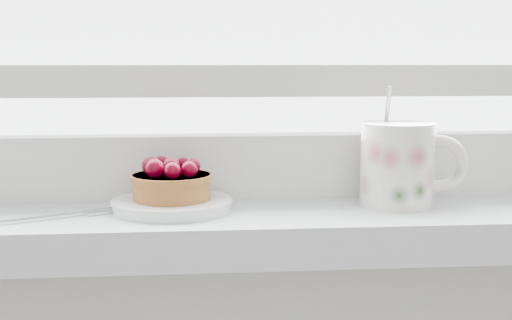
{
  "coord_description": "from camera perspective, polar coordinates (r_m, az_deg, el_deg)",
  "views": [
    {
      "loc": [
        -0.06,
        1.17,
        1.09
      ],
      "look_at": [
        0.0,
        1.88,
        0.99
      ],
      "focal_mm": 50.0,
      "sensor_mm": 36.0,
      "label": 1
    }
  ],
  "objects": [
    {
      "name": "floral_mug",
      "position": [
        0.76,
        11.48,
        -0.21
      ],
      "size": [
        0.12,
        0.09,
        0.13
      ],
      "color": "silver",
      "rests_on": "windowsill"
    },
    {
      "name": "raspberry_tart",
      "position": [
        0.73,
        -6.79,
        -1.73
      ],
      "size": [
        0.08,
        0.08,
        0.04
      ],
      "color": "brown",
      "rests_on": "saucer"
    },
    {
      "name": "fork",
      "position": [
        0.72,
        -16.01,
        -4.4
      ],
      "size": [
        0.16,
        0.09,
        0.0
      ],
      "color": "silver",
      "rests_on": "windowsill"
    },
    {
      "name": "saucer",
      "position": [
        0.73,
        -6.74,
        -3.6
      ],
      "size": [
        0.12,
        0.12,
        0.01
      ],
      "primitive_type": "cylinder",
      "color": "silver",
      "rests_on": "windowsill"
    }
  ]
}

